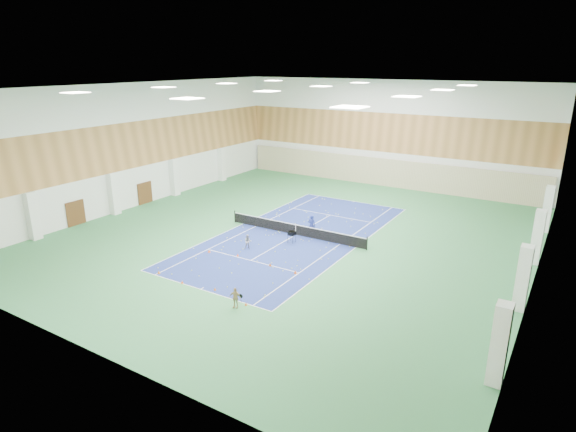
{
  "coord_description": "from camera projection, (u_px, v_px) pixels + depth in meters",
  "views": [
    {
      "loc": [
        19.4,
        -32.6,
        13.93
      ],
      "look_at": [
        -0.02,
        -1.19,
        2.0
      ],
      "focal_mm": 30.0,
      "sensor_mm": 36.0,
      "label": 1
    }
  ],
  "objects": [
    {
      "name": "cone_base_b",
      "position": [
        182.0,
        282.0,
        31.56
      ],
      "size": [
        0.18,
        0.18,
        0.2
      ],
      "primitive_type": "cone",
      "color": "#FF4F0D",
      "rests_on": "ground"
    },
    {
      "name": "cone_base_d",
      "position": [
        246.0,
        304.0,
        28.74
      ],
      "size": [
        0.17,
        0.17,
        0.19
      ],
      "primitive_type": "cone",
      "color": "#FF5D0D",
      "rests_on": "ground"
    },
    {
      "name": "cone_base_c",
      "position": [
        215.0,
        289.0,
        30.61
      ],
      "size": [
        0.18,
        0.18,
        0.2
      ],
      "primitive_type": "cone",
      "color": "orange",
      "rests_on": "ground"
    },
    {
      "name": "room_shell",
      "position": [
        296.0,
        165.0,
        38.53
      ],
      "size": [
        36.0,
        40.0,
        12.0
      ],
      "primitive_type": null,
      "color": "white",
      "rests_on": "ground"
    },
    {
      "name": "tennis_balls_scatter",
      "position": [
        296.0,
        234.0,
        40.36
      ],
      "size": [
        10.57,
        22.77,
        0.07
      ],
      "primitive_type": null,
      "color": "#E9F529",
      "rests_on": "ground"
    },
    {
      "name": "wood_cladding",
      "position": [
        296.0,
        140.0,
        37.92
      ],
      "size": [
        36.0,
        40.0,
        8.0
      ],
      "primitive_type": null,
      "color": "#B17942",
      "rests_on": "room_shell"
    },
    {
      "name": "cone_svc_b",
      "position": [
        238.0,
        255.0,
        35.95
      ],
      "size": [
        0.18,
        0.18,
        0.2
      ],
      "primitive_type": "cone",
      "color": "#F4410C",
      "rests_on": "ground"
    },
    {
      "name": "cone_svc_a",
      "position": [
        209.0,
        251.0,
        36.67
      ],
      "size": [
        0.22,
        0.22,
        0.25
      ],
      "primitive_type": "cone",
      "color": "#FF4D0D",
      "rests_on": "ground"
    },
    {
      "name": "ceiling_light_grid",
      "position": [
        296.0,
        89.0,
        36.71
      ],
      "size": [
        21.4,
        25.4,
        0.06
      ],
      "primitive_type": null,
      "color": "white",
      "rests_on": "room_shell"
    },
    {
      "name": "cone_svc_d",
      "position": [
        295.0,
        272.0,
        33.02
      ],
      "size": [
        0.22,
        0.22,
        0.24
      ],
      "primitive_type": "cone",
      "color": "#E9490C",
      "rests_on": "ground"
    },
    {
      "name": "door_left_b",
      "position": [
        145.0,
        193.0,
        49.0
      ],
      "size": [
        0.08,
        1.8,
        2.2
      ],
      "primitive_type": "cube",
      "color": "#593319",
      "rests_on": "ground"
    },
    {
      "name": "door_left_a",
      "position": [
        76.0,
        213.0,
        42.53
      ],
      "size": [
        0.08,
        1.8,
        2.2
      ],
      "primitive_type": "cube",
      "color": "#593319",
      "rests_on": "ground"
    },
    {
      "name": "ground",
      "position": [
        296.0,
        235.0,
        40.38
      ],
      "size": [
        40.0,
        40.0,
        0.0
      ],
      "primitive_type": "plane",
      "color": "#327544",
      "rests_on": "ground"
    },
    {
      "name": "cone_base_a",
      "position": [
        159.0,
        272.0,
        33.01
      ],
      "size": [
        0.2,
        0.2,
        0.22
      ],
      "primitive_type": "cone",
      "color": "orange",
      "rests_on": "ground"
    },
    {
      "name": "coach",
      "position": [
        312.0,
        225.0,
        39.99
      ],
      "size": [
        0.73,
        0.55,
        1.81
      ],
      "primitive_type": "imported",
      "rotation": [
        0.0,
        0.0,
        3.32
      ],
      "color": "navy",
      "rests_on": "ground"
    },
    {
      "name": "child_court",
      "position": [
        248.0,
        242.0,
        37.26
      ],
      "size": [
        0.71,
        0.68,
        1.15
      ],
      "primitive_type": "imported",
      "rotation": [
        0.0,
        0.0,
        0.64
      ],
      "color": "#9B9CA3",
      "rests_on": "ground"
    },
    {
      "name": "back_curtain",
      "position": [
        383.0,
        172.0,
        55.87
      ],
      "size": [
        35.4,
        0.16,
        3.2
      ],
      "primitive_type": "cube",
      "color": "#C6B793",
      "rests_on": "ground"
    },
    {
      "name": "cone_svc_c",
      "position": [
        270.0,
        265.0,
        34.22
      ],
      "size": [
        0.21,
        0.21,
        0.23
      ],
      "primitive_type": "cone",
      "color": "#D6560B",
      "rests_on": "ground"
    },
    {
      "name": "ball_cart",
      "position": [
        292.0,
        237.0,
        38.57
      ],
      "size": [
        0.55,
        0.55,
        0.95
      ],
      "primitive_type": null,
      "rotation": [
        0.0,
        0.0,
        0.0
      ],
      "color": "black",
      "rests_on": "ground"
    },
    {
      "name": "court_surface",
      "position": [
        296.0,
        235.0,
        40.38
      ],
      "size": [
        10.97,
        23.77,
        0.01
      ],
      "primitive_type": "cube",
      "color": "navy",
      "rests_on": "ground"
    },
    {
      "name": "child_apron",
      "position": [
        235.0,
        298.0,
        28.32
      ],
      "size": [
        0.81,
        0.49,
        1.28
      ],
      "primitive_type": "imported",
      "rotation": [
        0.0,
        0.0,
        0.25
      ],
      "color": "tan",
      "rests_on": "ground"
    },
    {
      "name": "tennis_net",
      "position": [
        296.0,
        229.0,
        40.21
      ],
      "size": [
        12.8,
        0.1,
        1.1
      ],
      "primitive_type": null,
      "color": "black",
      "rests_on": "ground"
    }
  ]
}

